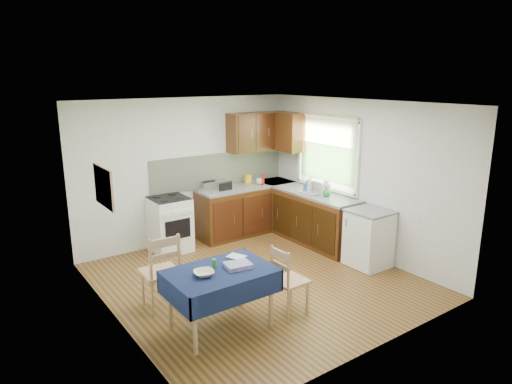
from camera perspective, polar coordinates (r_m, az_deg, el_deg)
floor at (r=6.66m, az=0.15°, el=-10.97°), size 4.20×4.20×0.00m
ceiling at (r=6.03m, az=0.17°, el=11.03°), size 4.00×4.20×0.02m
wall_back at (r=7.99m, az=-8.64°, el=2.64°), size 4.00×0.02×2.50m
wall_front at (r=4.76m, az=15.11°, el=-5.81°), size 4.00×0.02×2.50m
wall_left at (r=5.37m, az=-17.52°, el=-3.68°), size 0.02×4.20×2.50m
wall_right at (r=7.54m, az=12.63°, el=1.75°), size 0.02×4.20×2.50m
base_cabinets at (r=8.21m, az=2.76°, el=-2.81°), size 1.90×2.30×0.86m
worktop_back at (r=8.34m, az=-1.17°, el=0.68°), size 1.90×0.60×0.04m
worktop_right at (r=7.86m, az=7.51°, el=-0.29°), size 0.60×1.70×0.04m
worktop_corner at (r=8.71m, az=2.37°, el=1.27°), size 0.60×0.60×0.04m
splashback at (r=8.29m, az=-4.58°, el=2.83°), size 2.70×0.02×0.60m
upper_cabinets at (r=8.44m, az=1.49°, el=7.54°), size 1.20×0.85×0.70m
stove at (r=7.72m, az=-10.72°, el=-3.95°), size 0.60×0.61×0.92m
window at (r=7.92m, az=8.89°, el=5.48°), size 0.04×1.48×1.26m
fridge at (r=7.20m, az=13.91°, el=-5.64°), size 0.58×0.60×0.89m
corkboard at (r=5.56m, az=-18.47°, el=0.60°), size 0.04×0.62×0.47m
dining_table at (r=5.28m, az=-4.49°, el=-10.78°), size 1.19×0.81×0.72m
chair_far at (r=5.82m, az=-11.71°, el=-9.47°), size 0.47×0.47×1.00m
chair_near at (r=5.66m, az=3.93°, el=-10.69°), size 0.39×0.39×0.86m
toaster at (r=7.82m, az=-5.90°, el=0.60°), size 0.29×0.18×0.22m
sandwich_press at (r=8.05m, az=-4.32°, el=0.89°), size 0.28×0.24×0.16m
sauce_bottle at (r=8.35m, az=0.88°, el=1.60°), size 0.05×0.05×0.21m
yellow_packet at (r=8.50m, az=-1.05°, el=1.63°), size 0.13×0.09×0.15m
dish_rack at (r=7.88m, az=7.37°, el=0.08°), size 0.45×0.34×0.21m
kettle at (r=7.72m, az=8.74°, el=0.44°), size 0.15×0.15×0.26m
cup at (r=8.40m, az=0.44°, el=1.31°), size 0.14×0.14×0.11m
soap_bottle_a at (r=7.88m, az=6.74°, el=0.91°), size 0.14×0.14×0.26m
soap_bottle_b at (r=7.95m, az=6.32°, el=0.74°), size 0.11×0.11×0.18m
soap_bottle_c at (r=7.65m, az=8.75°, el=0.03°), size 0.14×0.14×0.16m
plate_bowl at (r=5.12m, az=-6.53°, el=-10.05°), size 0.27×0.27×0.05m
book at (r=5.50m, az=-2.89°, el=-8.37°), size 0.24×0.26×0.02m
spice_jar at (r=5.30m, az=-5.25°, el=-8.86°), size 0.05×0.05×0.10m
tea_towel at (r=5.29m, az=-2.27°, el=-9.15°), size 0.33×0.27×0.05m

